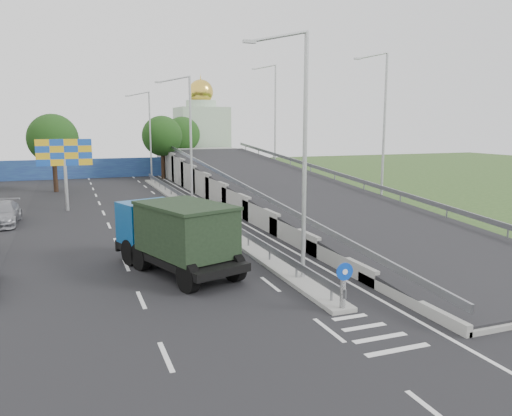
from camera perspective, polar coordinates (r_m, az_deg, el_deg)
name	(u,v)px	position (r m, az deg, el deg)	size (l,w,h in m)	color
ground	(378,338)	(16.63, 13.78, -14.19)	(160.00, 160.00, 0.00)	#2D4C1E
road_surface	(165,225)	(33.62, -10.36, -1.93)	(26.00, 90.00, 0.04)	black
median	(195,211)	(38.06, -7.03, -0.35)	(1.00, 44.00, 0.20)	gray
overpass_ramp	(285,185)	(40.23, 3.37, 2.62)	(10.00, 50.00, 3.50)	gray
median_guardrail	(194,203)	(37.95, -7.05, 0.61)	(0.09, 44.00, 0.71)	gray
sign_bollard	(343,285)	(17.96, 9.96, -8.70)	(0.64, 0.23, 1.67)	black
lamp_post_near	(301,144)	(20.51, 5.13, 7.27)	(2.74, 0.18, 10.08)	#B2B5B7
lamp_post_mid	(188,135)	(39.47, -7.74, 8.32)	(2.74, 0.18, 10.08)	#B2B5B7
lamp_post_far	(149,131)	(59.13, -12.19, 8.59)	(2.74, 0.18, 10.08)	#B2B5B7
blue_wall	(109,168)	(64.85, -16.45, 4.41)	(30.00, 0.50, 2.40)	navy
church	(202,133)	(74.86, -6.24, 8.53)	(7.00, 7.00, 13.80)	#B2CCAD
billboard	(64,157)	(40.52, -21.05, 5.51)	(4.00, 0.24, 5.50)	#B2B5B7
tree_left_mid	(53,139)	(52.48, -22.21, 7.31)	(4.80, 4.80, 7.60)	black
tree_median_far	(162,136)	(61.42, -10.69, 8.08)	(4.80, 4.80, 7.60)	black
tree_ramp_far	(182,135)	(69.07, -8.43, 8.29)	(4.80, 4.80, 7.60)	black
dump_truck	(175,233)	(22.73, -9.21, -2.83)	(4.89, 7.78, 3.23)	black
parked_car_d	(2,214)	(37.02, -27.08, -0.58)	(2.13, 5.24, 1.52)	gray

